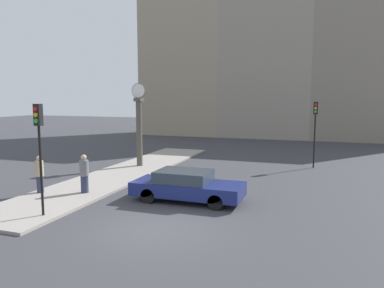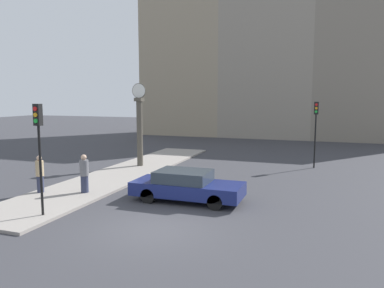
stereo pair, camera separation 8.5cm
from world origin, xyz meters
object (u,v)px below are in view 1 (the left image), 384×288
at_px(pedestrian_grey_jacket, 84,174).
at_px(pedestrian_tan_coat, 40,174).
at_px(sedan_car, 187,186).
at_px(street_clock, 139,126).
at_px(traffic_light_far, 315,121).
at_px(traffic_light_near, 39,137).

bearing_deg(pedestrian_grey_jacket, pedestrian_tan_coat, -160.99).
bearing_deg(pedestrian_tan_coat, sedan_car, 10.77).
distance_m(sedan_car, street_clock, 8.31).
relative_size(traffic_light_far, street_clock, 0.80).
bearing_deg(traffic_light_near, traffic_light_far, 56.19).
bearing_deg(traffic_light_far, street_clock, -161.39).
bearing_deg(pedestrian_tan_coat, traffic_light_near, -47.41).
bearing_deg(pedestrian_grey_jacket, traffic_light_far, 46.97).
xyz_separation_m(traffic_light_near, pedestrian_tan_coat, (-2.37, 2.58, -2.01)).
relative_size(pedestrian_grey_jacket, pedestrian_tan_coat, 1.03).
height_order(traffic_light_near, pedestrian_tan_coat, traffic_light_near).
bearing_deg(street_clock, traffic_light_near, -82.99).
xyz_separation_m(street_clock, pedestrian_tan_coat, (-1.15, -7.33, -1.60)).
height_order(traffic_light_near, traffic_light_far, traffic_light_near).
height_order(pedestrian_grey_jacket, pedestrian_tan_coat, pedestrian_grey_jacket).
height_order(traffic_light_near, street_clock, street_clock).
xyz_separation_m(traffic_light_far, street_clock, (-10.14, -3.42, -0.34)).
xyz_separation_m(traffic_light_far, pedestrian_tan_coat, (-11.29, -10.74, -1.94)).
distance_m(sedan_car, pedestrian_grey_jacket, 4.66).
distance_m(traffic_light_far, pedestrian_tan_coat, 15.70).
height_order(sedan_car, pedestrian_tan_coat, pedestrian_tan_coat).
height_order(traffic_light_far, pedestrian_tan_coat, traffic_light_far).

